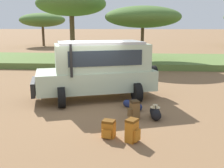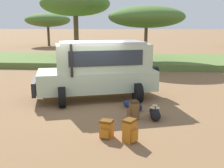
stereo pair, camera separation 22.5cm
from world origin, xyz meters
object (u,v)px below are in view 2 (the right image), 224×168
object	(u,v)px
duffel_bag_soft_canvas	(133,105)
acacia_tree_right_mid	(146,17)
backpack_beside_front_wheel	(130,131)
backpack_near_rear_wheel	(106,129)
acacia_tree_left_mid	(48,20)
duffel_bag_low_black_case	(155,113)
safari_vehicle	(99,69)
backpack_cluster_center	(134,110)
acacia_tree_centre_back	(75,4)

from	to	relation	value
duffel_bag_soft_canvas	acacia_tree_right_mid	world-z (taller)	acacia_tree_right_mid
backpack_beside_front_wheel	acacia_tree_right_mid	world-z (taller)	acacia_tree_right_mid
backpack_near_rear_wheel	acacia_tree_right_mid	xyz separation A→B (m)	(1.54, 13.34, 3.40)
acacia_tree_left_mid	acacia_tree_right_mid	world-z (taller)	acacia_tree_left_mid
duffel_bag_low_black_case	safari_vehicle	bearing A→B (deg)	133.34
duffel_bag_soft_canvas	acacia_tree_left_mid	size ratio (longest dim) A/B	0.12
backpack_cluster_center	backpack_near_rear_wheel	xyz separation A→B (m)	(-0.75, -1.56, -0.06)
backpack_beside_front_wheel	duffel_bag_soft_canvas	size ratio (longest dim) A/B	0.85
acacia_tree_centre_back	duffel_bag_low_black_case	bearing A→B (deg)	-67.32
duffel_bag_low_black_case	acacia_tree_right_mid	size ratio (longest dim) A/B	0.15
safari_vehicle	acacia_tree_centre_back	distance (m)	12.48
acacia_tree_centre_back	duffel_bag_soft_canvas	bearing A→B (deg)	-68.74
backpack_beside_front_wheel	duffel_bag_low_black_case	bearing A→B (deg)	66.85
backpack_beside_front_wheel	acacia_tree_centre_back	distance (m)	17.05
backpack_cluster_center	backpack_beside_front_wheel	bearing A→B (deg)	-92.76
backpack_beside_front_wheel	backpack_cluster_center	xyz separation A→B (m)	(0.09, 1.79, -0.00)
backpack_beside_front_wheel	acacia_tree_centre_back	bearing A→B (deg)	107.53
backpack_near_rear_wheel	acacia_tree_left_mid	xyz separation A→B (m)	(-11.97, 31.08, 3.46)
acacia_tree_left_mid	acacia_tree_centre_back	size ratio (longest dim) A/B	1.11
backpack_near_rear_wheel	duffel_bag_soft_canvas	distance (m)	2.71
backpack_near_rear_wheel	safari_vehicle	bearing A→B (deg)	100.51
acacia_tree_right_mid	backpack_beside_front_wheel	bearing A→B (deg)	-93.68
duffel_bag_low_black_case	acacia_tree_centre_back	bearing A→B (deg)	112.68
backpack_near_rear_wheel	acacia_tree_centre_back	distance (m)	16.67
acacia_tree_left_mid	duffel_bag_low_black_case	bearing A→B (deg)	-65.44
backpack_cluster_center	acacia_tree_centre_back	bearing A→B (deg)	109.93
duffel_bag_low_black_case	acacia_tree_left_mid	size ratio (longest dim) A/B	0.13
duffel_bag_soft_canvas	acacia_tree_centre_back	world-z (taller)	acacia_tree_centre_back
safari_vehicle	backpack_cluster_center	bearing A→B (deg)	-58.67
backpack_cluster_center	acacia_tree_left_mid	xyz separation A→B (m)	(-12.72, 29.52, 3.40)
duffel_bag_soft_canvas	backpack_cluster_center	bearing A→B (deg)	-87.62
backpack_cluster_center	acacia_tree_right_mid	size ratio (longest dim) A/B	0.11
backpack_cluster_center	acacia_tree_right_mid	distance (m)	12.27
duffel_bag_soft_canvas	acacia_tree_left_mid	bearing A→B (deg)	114.00
safari_vehicle	acacia_tree_right_mid	distance (m)	9.89
backpack_near_rear_wheel	duffel_bag_low_black_case	xyz separation A→B (m)	(1.47, 1.67, -0.07)
acacia_tree_left_mid	acacia_tree_centre_back	distance (m)	17.43
duffel_bag_low_black_case	acacia_tree_right_mid	xyz separation A→B (m)	(0.06, 11.68, 3.47)
acacia_tree_right_mid	duffel_bag_soft_canvas	bearing A→B (deg)	-94.43
backpack_cluster_center	backpack_near_rear_wheel	world-z (taller)	backpack_cluster_center
acacia_tree_right_mid	acacia_tree_left_mid	bearing A→B (deg)	127.28
backpack_cluster_center	duffel_bag_low_black_case	xyz separation A→B (m)	(0.72, 0.10, -0.13)
duffel_bag_soft_canvas	acacia_tree_left_mid	distance (m)	31.36
backpack_near_rear_wheel	acacia_tree_right_mid	world-z (taller)	acacia_tree_right_mid
backpack_near_rear_wheel	acacia_tree_right_mid	distance (m)	13.86
backpack_cluster_center	acacia_tree_left_mid	world-z (taller)	acacia_tree_left_mid
backpack_cluster_center	acacia_tree_right_mid	xyz separation A→B (m)	(0.79, 11.78, 3.34)
backpack_beside_front_wheel	duffel_bag_low_black_case	size ratio (longest dim) A/B	0.76
duffel_bag_soft_canvas	acacia_tree_left_mid	xyz separation A→B (m)	(-12.67, 28.47, 3.56)
safari_vehicle	duffel_bag_soft_canvas	size ratio (longest dim) A/B	7.17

